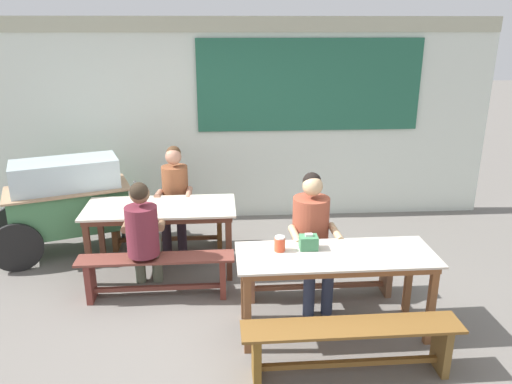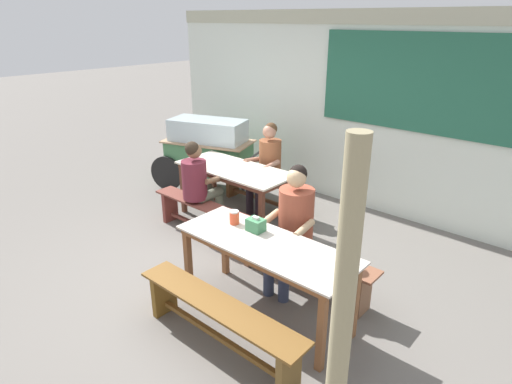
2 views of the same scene
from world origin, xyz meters
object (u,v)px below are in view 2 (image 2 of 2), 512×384
object	(u,v)px
bench_far_front	(202,214)
dining_table_far	(234,173)
person_center_facing	(267,163)
wooden_support_post	(339,349)
person_left_back_turned	(199,181)
person_right_near_table	(293,221)
condiment_jar	(234,217)
tissue_box	(256,225)
bench_far_back	(264,187)
bench_near_back	(303,261)
dining_table_near	(266,251)
food_cart	(207,148)
bench_near_front	(218,319)

from	to	relation	value
bench_far_front	dining_table_far	bearing A→B (deg)	90.64
person_center_facing	wooden_support_post	world-z (taller)	wooden_support_post
bench_far_front	person_left_back_turned	bearing A→B (deg)	147.69
person_right_near_table	condiment_jar	world-z (taller)	person_right_near_table
person_center_facing	tissue_box	distance (m)	2.18
bench_far_back	person_right_near_table	bearing A→B (deg)	-41.09
bench_near_back	person_right_near_table	bearing A→B (deg)	-150.69
bench_far_front	wooden_support_post	xyz separation A→B (m)	(3.03, -1.74, 0.81)
bench_far_back	person_center_facing	world-z (taller)	person_center_facing
bench_far_back	person_center_facing	xyz separation A→B (m)	(0.12, -0.07, 0.42)
dining_table_near	bench_far_front	distance (m)	1.83
tissue_box	condiment_jar	xyz separation A→B (m)	(-0.26, -0.02, 0.00)
bench_near_back	person_left_back_turned	bearing A→B (deg)	175.32
food_cart	bench_far_back	bearing A→B (deg)	1.52
dining_table_near	bench_far_back	world-z (taller)	dining_table_near
food_cart	wooden_support_post	world-z (taller)	wooden_support_post
tissue_box	wooden_support_post	size ratio (longest dim) A/B	0.07
person_left_back_turned	person_center_facing	xyz separation A→B (m)	(0.22, 1.08, 0.03)
person_right_near_table	condiment_jar	distance (m)	0.60
person_left_back_turned	dining_table_far	bearing A→B (deg)	78.55
wooden_support_post	bench_near_back	bearing A→B (deg)	129.74
bench_far_front	bench_near_front	bearing A→B (deg)	-37.98
person_right_near_table	person_left_back_turned	bearing A→B (deg)	173.00
dining_table_far	bench_near_back	bearing A→B (deg)	-22.47
bench_near_back	person_center_facing	xyz separation A→B (m)	(-1.54, 1.23, 0.42)
bench_near_back	wooden_support_post	bearing A→B (deg)	-50.26
bench_near_back	food_cart	distance (m)	3.13
dining_table_far	bench_far_front	bearing A→B (deg)	-89.36
person_left_back_turned	condiment_jar	distance (m)	1.45
dining_table_near	condiment_jar	bearing A→B (deg)	169.10
tissue_box	condiment_jar	world-z (taller)	tissue_box
person_left_back_turned	bench_far_front	bearing A→B (deg)	-32.31
bench_far_back	bench_near_back	size ratio (longest dim) A/B	0.93
bench_near_front	person_left_back_turned	bearing A→B (deg)	142.37
bench_far_back	food_cart	xyz separation A→B (m)	(-1.18, -0.03, 0.37)
person_left_back_turned	food_cart	bearing A→B (deg)	133.89
food_cart	condiment_jar	bearing A→B (deg)	-37.03
dining_table_near	bench_far_front	bearing A→B (deg)	157.53
person_right_near_table	wooden_support_post	size ratio (longest dim) A/B	0.60
bench_far_front	person_right_near_table	world-z (taller)	person_right_near_table
dining_table_near	bench_far_front	world-z (taller)	dining_table_near
person_left_back_turned	condiment_jar	size ratio (longest dim) A/B	9.13
bench_far_front	person_center_facing	size ratio (longest dim) A/B	1.21
person_left_back_turned	tissue_box	size ratio (longest dim) A/B	7.79
condiment_jar	person_left_back_turned	bearing A→B (deg)	152.72
bench_far_back	bench_near_front	size ratio (longest dim) A/B	0.88
bench_far_front	person_right_near_table	size ratio (longest dim) A/B	1.19
bench_near_back	bench_near_front	bearing A→B (deg)	-89.33
bench_far_front	wooden_support_post	bearing A→B (deg)	-29.87
bench_far_back	dining_table_far	bearing A→B (deg)	-89.36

